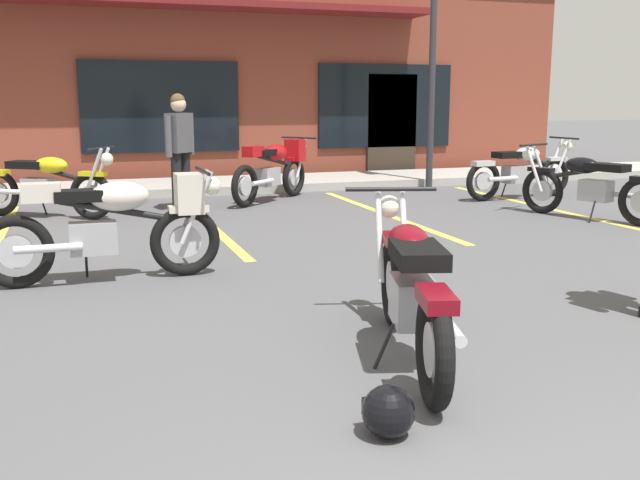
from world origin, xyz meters
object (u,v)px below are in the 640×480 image
(motorcycle_black_cruiser, at_px, (45,184))
(motorcycle_green_cafe_racer, at_px, (589,185))
(motorcycle_orange_scrambler, at_px, (116,222))
(helmet_on_pavement, at_px, (388,411))
(parking_lot_lamp_post, at_px, (437,1))
(motorcycle_blue_standard, at_px, (521,170))
(motorcycle_red_sportbike, at_px, (274,167))
(motorcycle_foreground_classic, at_px, (410,287))
(person_in_shorts_foreground, at_px, (180,145))

(motorcycle_black_cruiser, relative_size, motorcycle_green_cafe_racer, 0.92)
(motorcycle_orange_scrambler, distance_m, helmet_on_pavement, 3.74)
(parking_lot_lamp_post, bearing_deg, motorcycle_blue_standard, -65.27)
(motorcycle_green_cafe_racer, distance_m, parking_lot_lamp_post, 4.66)
(motorcycle_red_sportbike, xyz_separation_m, motorcycle_orange_scrambler, (-2.69, -4.56, 0.00))
(parking_lot_lamp_post, bearing_deg, motorcycle_foreground_classic, -118.24)
(motorcycle_foreground_classic, relative_size, motorcycle_black_cruiser, 1.11)
(person_in_shorts_foreground, distance_m, helmet_on_pavement, 7.64)
(motorcycle_foreground_classic, distance_m, parking_lot_lamp_post, 9.25)
(motorcycle_foreground_classic, distance_m, motorcycle_blue_standard, 7.87)
(motorcycle_blue_standard, relative_size, helmet_on_pavement, 8.10)
(motorcycle_foreground_classic, bearing_deg, motorcycle_black_cruiser, 109.52)
(motorcycle_red_sportbike, bearing_deg, motorcycle_blue_standard, -15.29)
(motorcycle_orange_scrambler, relative_size, helmet_on_pavement, 8.10)
(motorcycle_foreground_classic, height_order, motorcycle_blue_standard, same)
(motorcycle_foreground_classic, relative_size, person_in_shorts_foreground, 1.23)
(helmet_on_pavement, bearing_deg, motorcycle_black_cruiser, 103.17)
(parking_lot_lamp_post, bearing_deg, person_in_shorts_foreground, -166.39)
(motorcycle_foreground_classic, xyz_separation_m, motorcycle_red_sportbike, (1.08, 7.19, 0.07))
(motorcycle_black_cruiser, relative_size, motorcycle_blue_standard, 0.88)
(motorcycle_blue_standard, bearing_deg, motorcycle_black_cruiser, 176.70)
(motorcycle_red_sportbike, bearing_deg, motorcycle_foreground_classic, -98.53)
(motorcycle_orange_scrambler, height_order, person_in_shorts_foreground, person_in_shorts_foreground)
(motorcycle_green_cafe_racer, height_order, person_in_shorts_foreground, person_in_shorts_foreground)
(motorcycle_orange_scrambler, distance_m, parking_lot_lamp_post, 8.20)
(motorcycle_orange_scrambler, height_order, helmet_on_pavement, motorcycle_orange_scrambler)
(motorcycle_green_cafe_racer, relative_size, helmet_on_pavement, 7.70)
(person_in_shorts_foreground, xyz_separation_m, parking_lot_lamp_post, (4.64, 1.12, 2.30))
(motorcycle_foreground_classic, xyz_separation_m, motorcycle_blue_standard, (4.93, 6.13, 0.00))
(motorcycle_blue_standard, bearing_deg, person_in_shorts_foreground, 174.59)
(motorcycle_foreground_classic, relative_size, motorcycle_green_cafe_racer, 1.03)
(motorcycle_foreground_classic, bearing_deg, motorcycle_orange_scrambler, 121.50)
(person_in_shorts_foreground, distance_m, parking_lot_lamp_post, 5.30)
(motorcycle_blue_standard, xyz_separation_m, parking_lot_lamp_post, (-0.75, 1.63, 2.79))
(helmet_on_pavement, bearing_deg, person_in_shorts_foreground, 89.27)
(motorcycle_green_cafe_racer, height_order, parking_lot_lamp_post, parking_lot_lamp_post)
(motorcycle_black_cruiser, bearing_deg, motorcycle_orange_scrambler, -79.70)
(motorcycle_black_cruiser, bearing_deg, motorcycle_green_cafe_racer, -19.82)
(motorcycle_foreground_classic, height_order, motorcycle_black_cruiser, same)
(parking_lot_lamp_post, bearing_deg, helmet_on_pavement, -118.53)
(helmet_on_pavement, bearing_deg, parking_lot_lamp_post, 61.47)
(motorcycle_foreground_classic, height_order, motorcycle_red_sportbike, same)
(motorcycle_foreground_classic, xyz_separation_m, helmet_on_pavement, (-0.57, -0.95, -0.33))
(motorcycle_foreground_classic, relative_size, motorcycle_orange_scrambler, 0.98)
(motorcycle_foreground_classic, height_order, motorcycle_orange_scrambler, same)
(motorcycle_red_sportbike, xyz_separation_m, helmet_on_pavement, (-1.64, -8.13, -0.40))
(motorcycle_orange_scrambler, xyz_separation_m, parking_lot_lamp_post, (5.78, 5.14, 2.73))
(motorcycle_black_cruiser, xyz_separation_m, motorcycle_blue_standard, (7.25, -0.42, 0.00))
(motorcycle_foreground_classic, xyz_separation_m, parking_lot_lamp_post, (4.17, 7.77, 2.79))
(motorcycle_foreground_classic, relative_size, motorcycle_red_sportbike, 1.22)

